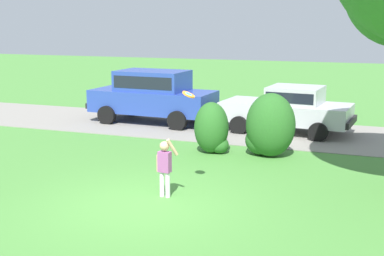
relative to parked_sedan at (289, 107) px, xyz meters
name	(u,v)px	position (x,y,z in m)	size (l,w,h in m)	color
ground_plane	(142,205)	(-1.56, -8.08, -0.85)	(80.00, 80.00, 0.00)	#478438
driveway_strip	(241,130)	(-1.56, -0.26, -0.84)	(28.00, 4.40, 0.02)	gray
shrub_near_tree	(212,129)	(-1.55, -3.50, -0.17)	(1.00, 0.96, 1.45)	#286023
shrub_centre_left	(269,128)	(0.02, -3.31, -0.06)	(1.39, 1.19, 1.76)	#286023
parked_sedan	(289,107)	(0.00, 0.00, 0.00)	(4.54, 2.39, 1.56)	silver
parked_suv	(153,94)	(-4.96, 0.01, 0.23)	(4.78, 2.26, 1.92)	#28429E
child_thrower	(165,164)	(-1.32, -7.45, -0.13)	(0.46, 0.24, 1.29)	white
frisbee	(189,95)	(-0.92, -7.07, 1.32)	(0.26, 0.28, 0.14)	orange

